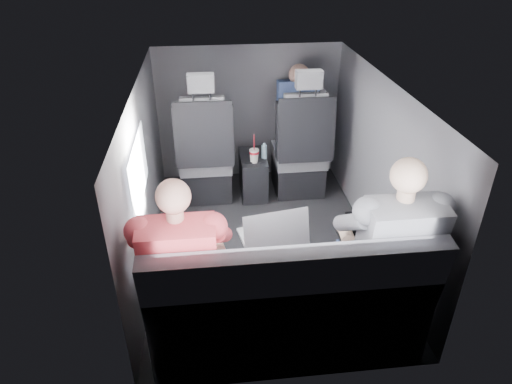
{
  "coord_description": "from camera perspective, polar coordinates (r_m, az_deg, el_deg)",
  "views": [
    {
      "loc": [
        -0.41,
        -3.03,
        2.28
      ],
      "look_at": [
        -0.08,
        -0.05,
        0.55
      ],
      "focal_mm": 32.0,
      "sensor_mm": 36.0,
      "label": 1
    }
  ],
  "objects": [
    {
      "name": "rear_bench",
      "position": [
        2.82,
        3.98,
        -14.49
      ],
      "size": [
        1.6,
        0.57,
        0.92
      ],
      "color": "#59585D",
      "rests_on": "floor"
    },
    {
      "name": "front_seat_left",
      "position": [
        4.3,
        -6.31,
        3.96
      ],
      "size": [
        0.52,
        0.58,
        1.26
      ],
      "color": "black",
      "rests_on": "floor"
    },
    {
      "name": "side_window",
      "position": [
        3.1,
        -14.43,
        2.54
      ],
      "size": [
        0.02,
        0.75,
        0.42
      ],
      "primitive_type": "cube",
      "color": "white",
      "rests_on": "panel_left"
    },
    {
      "name": "panel_left",
      "position": [
        3.46,
        -13.77,
        1.5
      ],
      "size": [
        0.02,
        2.6,
        1.35
      ],
      "primitive_type": "cube",
      "color": "#56565B",
      "rests_on": "floor"
    },
    {
      "name": "center_console",
      "position": [
        4.45,
        -0.37,
        2.18
      ],
      "size": [
        0.24,
        0.48,
        0.41
      ],
      "color": "black",
      "rests_on": "floor"
    },
    {
      "name": "panel_right",
      "position": [
        3.67,
        15.24,
        3.0
      ],
      "size": [
        0.02,
        2.6,
        1.35
      ],
      "primitive_type": "cube",
      "color": "#56565B",
      "rests_on": "floor"
    },
    {
      "name": "laptop_silver",
      "position": [
        2.83,
        2.27,
        -5.43
      ],
      "size": [
        0.44,
        0.42,
        0.28
      ],
      "color": "#AAAAAF",
      "rests_on": "rear_bench"
    },
    {
      "name": "front_seat_right",
      "position": [
        4.39,
        5.54,
        4.54
      ],
      "size": [
        0.52,
        0.58,
        1.26
      ],
      "color": "black",
      "rests_on": "floor"
    },
    {
      "name": "seatbelt",
      "position": [
        4.08,
        6.29,
        8.58
      ],
      "size": [
        0.35,
        0.11,
        0.59
      ],
      "primitive_type": "cube",
      "rotation": [
        -0.14,
        0.49,
        0.0
      ],
      "color": "black",
      "rests_on": "front_seat_right"
    },
    {
      "name": "soda_cup",
      "position": [
        4.22,
        -0.24,
        4.62
      ],
      "size": [
        0.09,
        0.09,
        0.27
      ],
      "color": "white",
      "rests_on": "center_console"
    },
    {
      "name": "panel_front",
      "position": [
        4.64,
        -0.96,
        9.8
      ],
      "size": [
        1.8,
        0.02,
        1.35
      ],
      "primitive_type": "cube",
      "color": "#56565B",
      "rests_on": "floor"
    },
    {
      "name": "ceiling",
      "position": [
        3.2,
        1.28,
        13.11
      ],
      "size": [
        2.6,
        2.6,
        0.0
      ],
      "primitive_type": "plane",
      "rotation": [
        3.14,
        0.0,
        0.0
      ],
      "color": "#B2B2AD",
      "rests_on": "panel_back"
    },
    {
      "name": "water_bottle",
      "position": [
        4.29,
        1.02,
        5.09
      ],
      "size": [
        0.05,
        0.05,
        0.15
      ],
      "color": "#AECFEB",
      "rests_on": "center_console"
    },
    {
      "name": "passenger_rear_right",
      "position": [
        2.82,
        16.0,
        -6.68
      ],
      "size": [
        0.54,
        0.65,
        1.28
      ],
      "color": "navy",
      "rests_on": "rear_bench"
    },
    {
      "name": "passenger_rear_left",
      "position": [
        2.65,
        -9.22,
        -8.94
      ],
      "size": [
        0.51,
        0.63,
        1.23
      ],
      "color": "#2D2D31",
      "rests_on": "rear_bench"
    },
    {
      "name": "laptop_black",
      "position": [
        2.97,
        13.57,
        -4.63
      ],
      "size": [
        0.35,
        0.31,
        0.24
      ],
      "color": "black",
      "rests_on": "passenger_rear_right"
    },
    {
      "name": "floor",
      "position": [
        3.82,
        1.06,
        -6.66
      ],
      "size": [
        2.6,
        2.6,
        0.0
      ],
      "primitive_type": "plane",
      "color": "black",
      "rests_on": "ground"
    },
    {
      "name": "panel_back",
      "position": [
        2.4,
        5.29,
        -12.19
      ],
      "size": [
        1.8,
        0.02,
        1.35
      ],
      "primitive_type": "cube",
      "color": "#56565B",
      "rests_on": "floor"
    },
    {
      "name": "passenger_front_right",
      "position": [
        4.49,
        5.2,
        9.96
      ],
      "size": [
        0.39,
        0.39,
        0.77
      ],
      "color": "navy",
      "rests_on": "front_seat_right"
    },
    {
      "name": "laptop_white",
      "position": [
        2.76,
        -9.14,
        -7.03
      ],
      "size": [
        0.39,
        0.41,
        0.24
      ],
      "color": "silver",
      "rests_on": "passenger_rear_left"
    }
  ]
}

